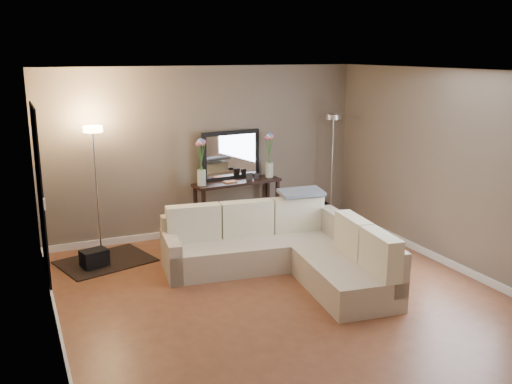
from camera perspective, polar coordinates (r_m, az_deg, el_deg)
name	(u,v)px	position (r m, az deg, el deg)	size (l,w,h in m)	color
floor	(283,299)	(6.79, 2.75, -10.60)	(5.00, 5.50, 0.01)	brown
ceiling	(286,71)	(6.18, 3.04, 12.00)	(5.00, 5.50, 0.01)	white
wall_back	(205,152)	(8.86, -5.10, 4.05)	(5.00, 0.02, 2.60)	#75695A
wall_front	(464,278)	(4.19, 20.11, -8.08)	(5.00, 0.02, 2.60)	#75695A
wall_left	(47,216)	(5.73, -20.21, -2.24)	(0.02, 5.50, 2.60)	#75695A
wall_right	(459,172)	(7.79, 19.68, 1.91)	(0.02, 5.50, 2.60)	#75695A
baseboard_back	(207,229)	(9.14, -4.88, -3.72)	(5.00, 0.03, 0.10)	white
baseboard_left	(60,336)	(6.18, -18.99, -13.42)	(0.03, 5.50, 0.10)	white
baseboard_right	(450,263)	(8.11, 18.83, -6.77)	(0.03, 5.50, 0.10)	white
doorway	(40,195)	(7.43, -20.76, -0.31)	(0.02, 1.20, 2.20)	black
switch_plate	(45,204)	(6.58, -20.39, -1.14)	(0.02, 0.08, 0.12)	white
sectional_sofa	(286,250)	(7.41, 2.97, -5.79)	(2.48, 2.56, 0.84)	beige
throw_blanket	(301,192)	(7.90, 4.55, -0.02)	(0.61, 0.35, 0.05)	slate
console_table	(232,205)	(8.86, -2.37, -1.31)	(1.43, 0.53, 0.86)	black
leaning_mirror	(231,155)	(8.90, -2.51, 3.67)	(0.99, 0.15, 0.77)	black
table_decor	(238,181)	(8.78, -1.85, 1.14)	(0.60, 0.15, 0.14)	#C55B22
flower_vase_left	(201,166)	(8.50, -5.49, 2.56)	(0.17, 0.14, 0.74)	silver
flower_vase_right	(269,159)	(9.04, 1.34, 3.30)	(0.17, 0.14, 0.74)	silver
floor_lamp_lit	(95,165)	(8.14, -15.77, 2.61)	(0.32, 0.32, 1.82)	silver
floor_lamp_unlit	(332,147)	(9.36, 7.66, 4.45)	(0.29, 0.29, 1.83)	silver
charcoal_rug	(106,261)	(8.14, -14.80, -6.70)	(1.19, 0.89, 0.02)	black
black_bag	(94,258)	(7.94, -15.86, -6.34)	(0.34, 0.24, 0.22)	black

